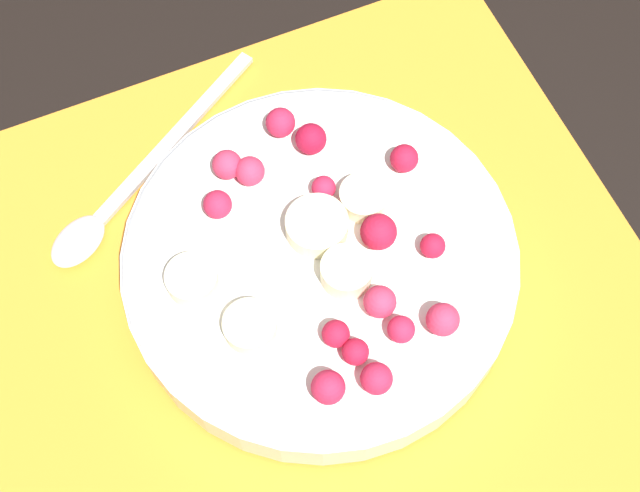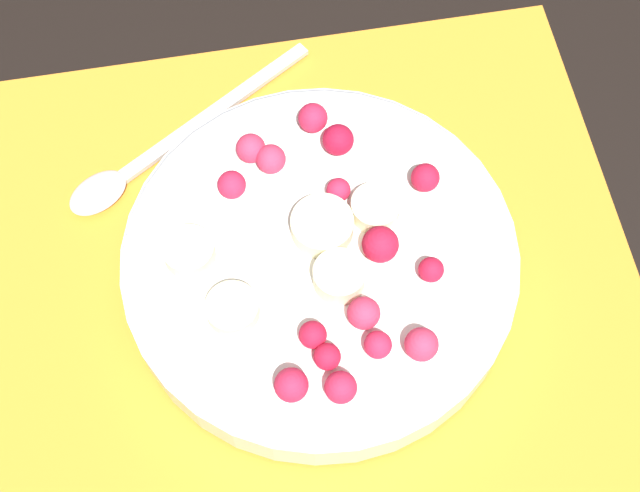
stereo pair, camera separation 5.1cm
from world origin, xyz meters
TOP-DOWN VIEW (x-y plane):
  - ground_plane at (0.00, 0.00)m, footprint 3.00×3.00m
  - placemat at (0.00, 0.00)m, footprint 0.42×0.37m
  - fruit_bowl at (-0.02, -0.01)m, footprint 0.23×0.23m
  - spoon at (0.08, -0.10)m, footprint 0.17×0.12m

SIDE VIEW (x-z plane):
  - ground_plane at x=0.00m, z-range 0.00..0.00m
  - placemat at x=0.00m, z-range 0.00..0.01m
  - spoon at x=0.08m, z-range 0.01..0.01m
  - fruit_bowl at x=-0.02m, z-range 0.00..0.05m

